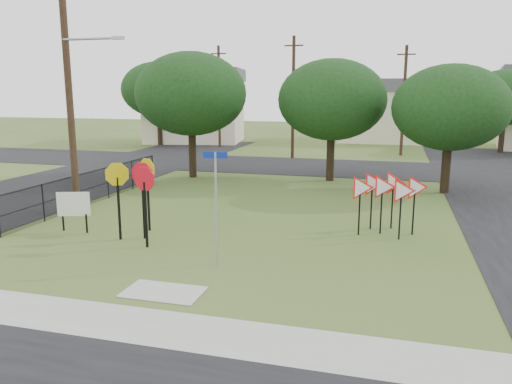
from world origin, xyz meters
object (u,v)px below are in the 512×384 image
stop_sign_cluster (138,183)px  info_board (74,205)px  street_name_sign (216,202)px  yield_sign_cluster (387,189)px

stop_sign_cluster → info_board: bearing=176.9°
street_name_sign → yield_sign_cluster: bearing=45.6°
yield_sign_cluster → stop_sign_cluster: bearing=-160.1°
stop_sign_cluster → info_board: 2.89m
stop_sign_cluster → yield_sign_cluster: (8.14, 2.95, -0.36)m
stop_sign_cluster → street_name_sign: bearing=-27.8°
street_name_sign → stop_sign_cluster: street_name_sign is taller
street_name_sign → yield_sign_cluster: 6.69m
info_board → stop_sign_cluster: bearing=-3.1°
yield_sign_cluster → info_board: 11.23m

